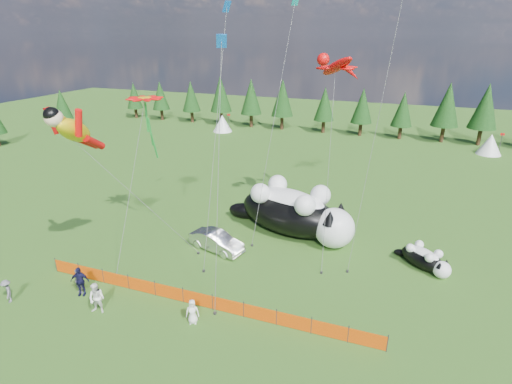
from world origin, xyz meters
TOP-DOWN VIEW (x-y plane):
  - ground at (0.00, 0.00)m, footprint 160.00×160.00m
  - safety_fence at (0.00, -3.00)m, footprint 22.06×0.06m
  - tree_line at (0.00, 45.00)m, footprint 90.00×4.00m
  - festival_tents at (11.00, 40.00)m, footprint 50.00×3.20m
  - cat_large at (2.97, 8.17)m, footprint 11.53×6.35m
  - cat_small at (13.00, 6.25)m, footprint 3.79×3.31m
  - car at (-1.83, 3.56)m, footprint 4.71×2.66m
  - spectator_a at (-7.72, -4.38)m, footprint 0.69×0.52m
  - spectator_b at (-5.25, -5.57)m, footprint 1.04×0.71m
  - spectator_c at (-7.46, -4.51)m, footprint 1.29×0.96m
  - spectator_d at (-11.13, -6.65)m, footprint 1.10×1.02m
  - spectator_e at (0.45, -4.45)m, footprint 0.88×0.75m
  - superhero_kite at (-8.37, -2.00)m, footprint 8.05×7.16m
  - gecko_kite at (4.96, 12.01)m, footprint 6.17×12.38m
  - flower_kite at (-7.09, 3.66)m, footprint 3.03×7.86m
  - diamond_kite_a at (-1.98, 6.62)m, footprint 0.98×7.13m
  - diamond_kite_c at (0.64, 0.06)m, footprint 1.29×3.98m
  - diamond_kite_d at (1.15, 12.56)m, footprint 1.19×8.54m

SIDE VIEW (x-z plane):
  - ground at x=0.00m, z-range 0.00..0.00m
  - safety_fence at x=0.00m, z-range -0.05..1.05m
  - car at x=-1.83m, z-range 0.00..1.47m
  - spectator_e at x=0.45m, z-range 0.00..1.53m
  - cat_small at x=13.00m, z-range -0.04..1.57m
  - spectator_d at x=-11.13m, z-range 0.00..1.54m
  - spectator_a at x=-7.72m, z-range 0.00..1.70m
  - spectator_b at x=-5.25m, z-range 0.00..1.97m
  - spectator_c at x=-7.46m, z-range 0.00..1.98m
  - festival_tents at x=11.00m, z-range 0.00..2.80m
  - cat_large at x=2.97m, z-range -0.11..4.13m
  - tree_line at x=0.00m, z-range 0.00..8.00m
  - superhero_kite at x=-8.37m, z-range 3.49..16.45m
  - flower_kite at x=-7.09m, z-range 4.65..17.34m
  - gecko_kite at x=4.96m, z-range 5.17..20.95m
  - diamond_kite_c at x=0.64m, z-range 6.39..22.28m
  - diamond_kite_a at x=-1.98m, z-range 7.08..25.46m
  - diamond_kite_d at x=1.15m, z-range 7.06..26.51m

